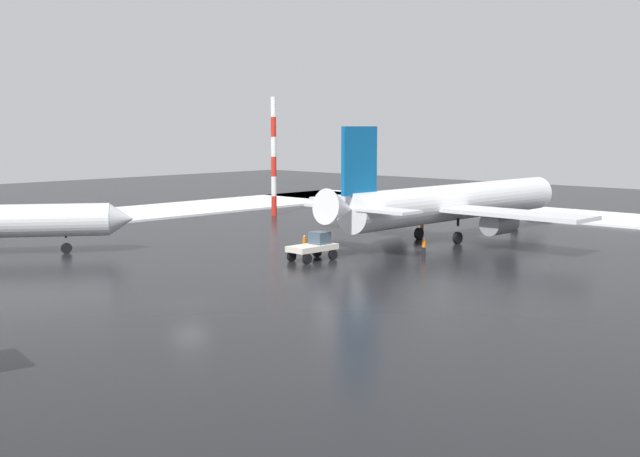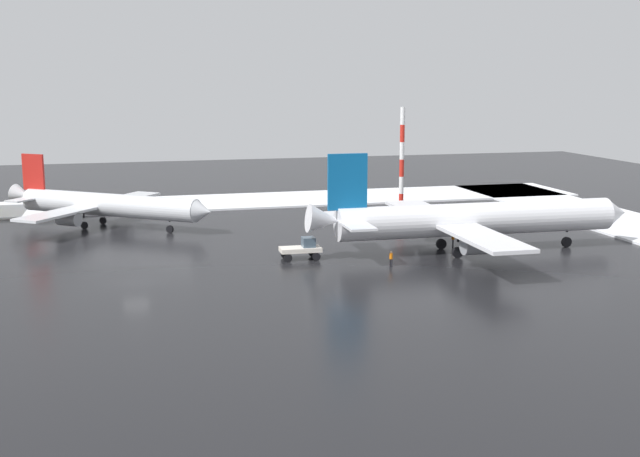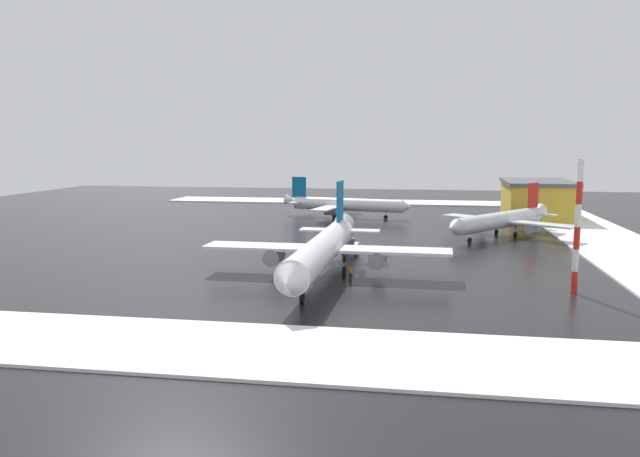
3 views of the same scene
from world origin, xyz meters
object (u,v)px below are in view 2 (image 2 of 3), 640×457
at_px(pushback_tug, 303,248).
at_px(antenna_mast, 402,159).
at_px(ground_crew_mid_apron, 453,238).
at_px(ground_crew_beside_wing, 391,258).
at_px(airplane_parked_starboard, 469,219).
at_px(airplane_foreground_jet, 104,204).
at_px(ground_crew_near_tug, 314,244).

bearing_deg(pushback_tug, antenna_mast, 53.58).
bearing_deg(ground_crew_mid_apron, ground_crew_beside_wing, -124.50).
bearing_deg(pushback_tug, airplane_parked_starboard, -2.52).
height_order(pushback_tug, antenna_mast, antenna_mast).
bearing_deg(ground_crew_beside_wing, airplane_foreground_jet, -80.28).
distance_m(pushback_tug, ground_crew_beside_wing, 10.27).
height_order(ground_crew_beside_wing, antenna_mast, antenna_mast).
bearing_deg(airplane_parked_starboard, antenna_mast, 85.69).
bearing_deg(ground_crew_near_tug, antenna_mast, -123.51).
height_order(airplane_parked_starboard, ground_crew_beside_wing, airplane_parked_starboard).
relative_size(pushback_tug, ground_crew_mid_apron, 2.72).
distance_m(pushback_tug, ground_crew_near_tug, 4.05).
xyz_separation_m(pushback_tug, ground_crew_beside_wing, (-8.43, 5.86, -0.31)).
distance_m(ground_crew_near_tug, antenna_mast, 33.41).
bearing_deg(airplane_parked_starboard, ground_crew_beside_wing, -156.81).
distance_m(airplane_parked_starboard, pushback_tug, 19.84).
bearing_deg(antenna_mast, airplane_foreground_jet, 4.30).
bearing_deg(ground_crew_mid_apron, ground_crew_near_tug, -165.16).
xyz_separation_m(ground_crew_mid_apron, antenna_mast, (-3.16, -26.77, 6.92)).
bearing_deg(ground_crew_near_tug, ground_crew_beside_wing, 128.72).
xyz_separation_m(airplane_foreground_jet, ground_crew_mid_apron, (-40.84, 23.46, -2.21)).
xyz_separation_m(pushback_tug, ground_crew_mid_apron, (-19.26, -2.30, -0.31)).
height_order(airplane_parked_starboard, ground_crew_near_tug, airplane_parked_starboard).
xyz_separation_m(airplane_parked_starboard, pushback_tug, (19.62, -1.28, -2.64)).
bearing_deg(antenna_mast, airplane_parked_starboard, 84.74).
relative_size(pushback_tug, antenna_mast, 0.29).
height_order(ground_crew_mid_apron, ground_crew_beside_wing, same).
height_order(pushback_tug, ground_crew_beside_wing, pushback_tug).
relative_size(ground_crew_mid_apron, antenna_mast, 0.11).
bearing_deg(ground_crew_beside_wing, pushback_tug, -68.60).
bearing_deg(ground_crew_near_tug, pushback_tug, 61.97).
bearing_deg(pushback_tug, airplane_foreground_jet, 131.18).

